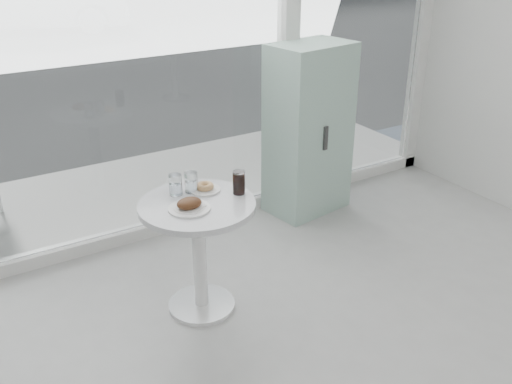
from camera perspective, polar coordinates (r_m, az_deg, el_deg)
storefront at (r=4.41m, az=-6.02°, el=17.34°), size 5.00×0.14×3.00m
main_table at (r=3.59m, az=-5.78°, el=-4.23°), size 0.72×0.72×0.77m
patio_deck at (r=5.56m, az=-9.52°, el=0.66°), size 5.60×1.60×0.05m
mint_cabinet at (r=4.87m, az=5.27°, el=6.18°), size 0.73×0.54×1.45m
car_silver at (r=14.67m, az=-20.98°, el=17.26°), size 4.28×2.48×1.33m
plate_fritter at (r=3.40m, az=-6.64°, el=-1.30°), size 0.25×0.25×0.07m
plate_donut at (r=3.63m, az=-5.13°, el=0.41°), size 0.20×0.20×0.05m
water_tumbler_a at (r=3.58m, az=-8.06°, el=0.62°), size 0.08×0.08×0.13m
water_tumbler_b at (r=3.61m, az=-6.52°, el=0.87°), size 0.08×0.08×0.13m
cola_glass at (r=3.56m, az=-1.73°, el=0.92°), size 0.08×0.08×0.15m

